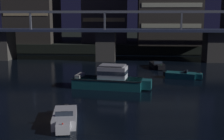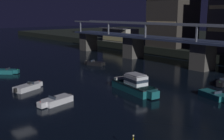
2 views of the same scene
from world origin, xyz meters
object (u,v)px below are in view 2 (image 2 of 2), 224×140
Objects in this scene: cabin_cruiser_near_left at (135,85)px; speedboat_mid_right at (56,101)px; speedboat_near_right at (28,87)px; speedboat_far_left at (214,95)px; speedboat_near_center at (6,71)px; river_bridge at (203,50)px; waterfront_pavilion at (120,35)px; speedboat_mid_center at (95,63)px.

speedboat_mid_right is (-2.75, -11.61, -0.64)m from cabin_cruiser_near_left.
cabin_cruiser_near_left is at bearing 45.70° from speedboat_near_right.
speedboat_mid_right is 21.51m from speedboat_far_left.
speedboat_mid_right is 1.01× the size of speedboat_far_left.
cabin_cruiser_near_left is at bearing 76.67° from speedboat_mid_right.
speedboat_near_center and speedboat_far_left have the same top height.
river_bridge is 17.11× the size of speedboat_near_right.
waterfront_pavilion is at bearing 130.01° from speedboat_mid_right.
speedboat_far_left is at bearing -54.16° from river_bridge.
cabin_cruiser_near_left reaches higher than speedboat_mid_right.
cabin_cruiser_near_left is 11.95m from speedboat_mid_right.
speedboat_near_right is 1.01× the size of speedboat_mid_center.
speedboat_mid_center is (-20.96, 8.37, -0.64)m from cabin_cruiser_near_left.
speedboat_mid_center is at bearing 76.90° from speedboat_near_center.
speedboat_near_right is 22.22m from speedboat_mid_center.
speedboat_near_center is at bearing -103.10° from speedboat_mid_center.
speedboat_near_right is at bearing -179.49° from speedboat_mid_right.
speedboat_near_center is 0.85× the size of speedboat_mid_right.
speedboat_near_center is at bearing 176.56° from speedboat_mid_right.
speedboat_near_right is at bearing -64.52° from speedboat_mid_center.
speedboat_near_center is (16.04, -44.62, -4.02)m from waterfront_pavilion.
river_bridge reaches higher than cabin_cruiser_near_left.
speedboat_mid_right is (18.21, -19.98, 0.00)m from speedboat_mid_center.
speedboat_mid_center is 27.04m from speedboat_mid_right.
river_bridge is 7.07× the size of waterfront_pavilion.
speedboat_near_right is at bearing -56.98° from waterfront_pavilion.
speedboat_mid_right is (38.59, -45.97, -4.02)m from waterfront_pavilion.
speedboat_mid_center is at bearing 158.23° from cabin_cruiser_near_left.
cabin_cruiser_near_left is 1.80× the size of speedboat_far_left.
speedboat_mid_right is (8.66, 0.08, 0.00)m from speedboat_near_right.
river_bridge is at bearing 125.84° from speedboat_far_left.
speedboat_near_center is 0.86× the size of speedboat_near_right.
waterfront_pavilion is 2.80× the size of speedboat_near_center.
speedboat_mid_right is at bearing -103.33° from cabin_cruiser_near_left.
waterfront_pavilion is 2.42× the size of speedboat_near_right.
waterfront_pavilion is 2.37× the size of speedboat_mid_right.
cabin_cruiser_near_left is (2.41, -22.45, -3.00)m from river_bridge.
cabin_cruiser_near_left is 27.31m from speedboat_near_center.
speedboat_near_right is at bearing -134.30° from cabin_cruiser_near_left.
speedboat_mid_center is at bearing -51.91° from waterfront_pavilion.
river_bridge reaches higher than speedboat_mid_right.
speedboat_mid_center is (20.37, -25.99, -4.02)m from waterfront_pavilion.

